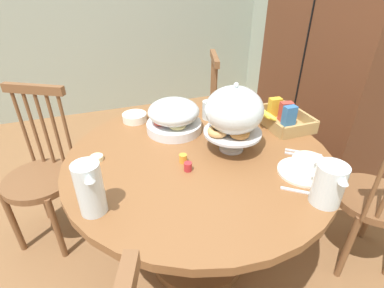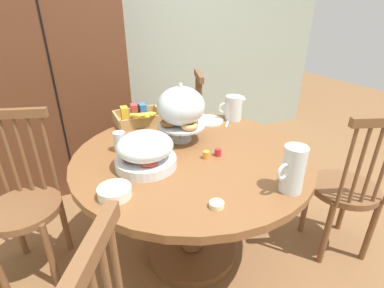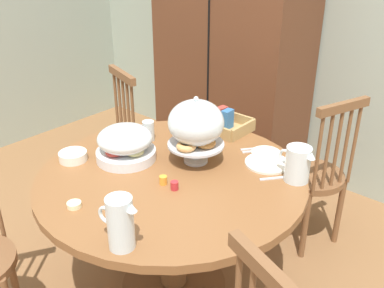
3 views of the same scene
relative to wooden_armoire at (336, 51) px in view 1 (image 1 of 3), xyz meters
The scene contains 21 objects.
ground_plane 1.90m from the wooden_armoire, 67.05° to the right, with size 10.00×10.00×0.00m, color brown.
wooden_armoire is the anchor object (origin of this frame).
dining_table 1.52m from the wooden_armoire, 64.79° to the right, with size 1.28×1.28×0.74m.
windsor_chair_near_window 2.19m from the wooden_armoire, 86.46° to the right, with size 0.45×0.45×0.97m.
windsor_chair_facing_door 1.17m from the wooden_armoire, 24.63° to the right, with size 0.43×0.43×0.97m.
windsor_chair_far_side 1.17m from the wooden_armoire, 104.95° to the right, with size 0.43×0.42×0.97m.
pastry_stand_with_dome 1.31m from the wooden_armoire, 61.26° to the right, with size 0.28×0.28×0.34m.
fruit_platter_covered 1.41m from the wooden_armoire, 75.63° to the right, with size 0.30×0.30×0.18m.
orange_juice_pitcher 2.01m from the wooden_armoire, 64.95° to the right, with size 0.18×0.10×0.21m.
milk_pitcher 1.48m from the wooden_armoire, 41.80° to the right, with size 0.20×0.12×0.17m.
cereal_basket 0.92m from the wooden_armoire, 58.00° to the right, with size 0.32×0.30×0.12m.
china_plate_large 1.33m from the wooden_armoire, 45.72° to the right, with size 0.22×0.22×0.01m, color white.
china_plate_small 1.24m from the wooden_armoire, 45.14° to the right, with size 0.15×0.15×0.01m, color white.
cereal_bowl 1.56m from the wooden_armoire, 84.22° to the right, with size 0.14×0.14×0.04m, color white.
drinking_glass 1.18m from the wooden_armoire, 76.48° to the right, with size 0.06×0.06×0.11m, color silver.
butter_dish 1.87m from the wooden_armoire, 74.17° to the right, with size 0.06×0.06×0.02m, color beige.
jam_jar_strawberry 1.60m from the wooden_armoire, 62.67° to the right, with size 0.04×0.04×0.04m, color #B7282D.
jam_jar_apricot 1.57m from the wooden_armoire, 64.97° to the right, with size 0.04×0.04×0.04m, color orange.
table_knife 1.19m from the wooden_armoire, 46.64° to the right, with size 0.17×0.01×0.01m, color silver.
dinner_fork 1.17m from the wooden_armoire, 46.86° to the right, with size 0.17×0.01×0.01m, color silver.
soup_spoon 1.47m from the wooden_armoire, 44.98° to the right, with size 0.17×0.01×0.01m, color silver.
Camera 1 is at (1.11, -0.25, 1.52)m, focal length 27.78 mm.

